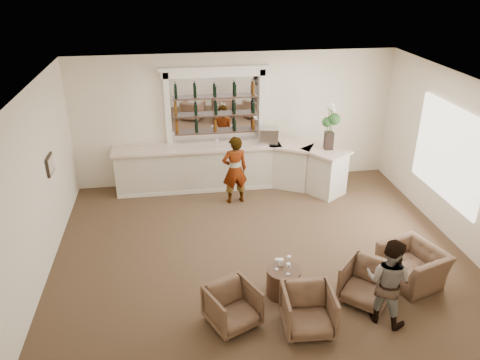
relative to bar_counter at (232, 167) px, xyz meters
name	(u,v)px	position (x,y,z in m)	size (l,w,h in m)	color
ground	(260,253)	(0.16, -3.00, -0.57)	(8.00, 8.00, 0.00)	brown
room_shell	(264,129)	(0.33, -2.29, 1.77)	(8.04, 7.02, 3.32)	#F1E3C7
bar_counter	(232,167)	(0.00, 0.00, 0.00)	(5.72, 1.80, 1.14)	beige
back_bar_alcove	(215,106)	(-0.34, 0.41, 1.46)	(2.64, 0.25, 3.00)	white
cocktail_table	(283,282)	(0.32, -4.27, -0.32)	(0.59, 0.59, 0.50)	#49311F
sommelier	(235,170)	(-0.03, -0.76, 0.25)	(0.60, 0.40, 1.65)	gray
guest	(388,281)	(1.76, -5.13, 0.17)	(0.72, 0.56, 1.49)	gray
armchair_left	(232,306)	(-0.64, -4.87, -0.23)	(0.73, 0.75, 0.68)	brown
armchair_center	(308,310)	(0.50, -5.16, -0.21)	(0.77, 0.80, 0.72)	brown
armchair_right	(367,283)	(1.67, -4.65, -0.22)	(0.76, 0.79, 0.72)	brown
armchair_far	(412,265)	(2.68, -4.26, -0.24)	(1.03, 0.90, 0.67)	brown
espresso_machine	(269,136)	(0.94, 0.05, 0.76)	(0.45, 0.38, 0.39)	#AFAFB4
flower_vase	(330,123)	(2.27, -0.55, 1.21)	(0.30, 0.30, 1.14)	black
wine_glass_bar_left	(217,143)	(-0.36, -0.05, 0.67)	(0.07, 0.07, 0.21)	white
wine_glass_bar_right	(237,141)	(0.13, 0.03, 0.67)	(0.07, 0.07, 0.21)	white
wine_glass_tbl_a	(277,264)	(0.20, -4.24, 0.03)	(0.07, 0.07, 0.21)	white
wine_glass_tbl_b	(289,261)	(0.42, -4.19, 0.03)	(0.07, 0.07, 0.21)	white
wine_glass_tbl_c	(288,269)	(0.36, -4.40, 0.03)	(0.07, 0.07, 0.21)	white
napkin_holder	(281,262)	(0.30, -4.13, -0.01)	(0.08, 0.08, 0.12)	white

